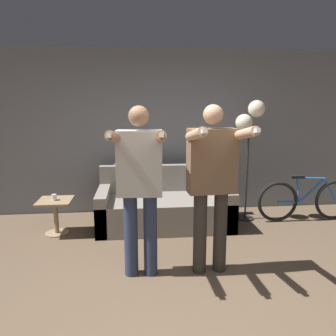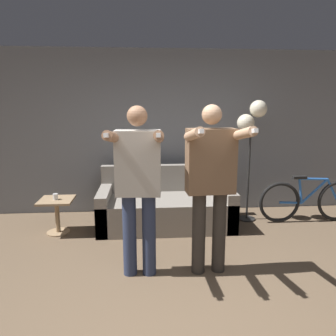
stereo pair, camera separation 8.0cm
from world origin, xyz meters
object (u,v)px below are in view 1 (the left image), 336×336
object	(u,v)px
side_table	(56,209)
floor_lamp	(250,122)
person_left	(140,181)
cup	(54,197)
person_right	(212,177)
couch	(164,207)
cat	(130,161)
bicycle	(306,200)

from	to	relation	value
side_table	floor_lamp	bearing A→B (deg)	6.51
person_left	cup	bearing A→B (deg)	136.94
person_right	cup	bearing A→B (deg)	143.77
couch	cat	xyz separation A→B (m)	(-0.50, 0.36, 0.64)
side_table	bicycle	xyz separation A→B (m)	(3.66, 0.15, -0.02)
floor_lamp	bicycle	xyz separation A→B (m)	(0.88, -0.16, -1.16)
person_left	cup	xyz separation A→B (m)	(-1.14, 1.21, -0.49)
couch	cup	bearing A→B (deg)	-171.74
cat	floor_lamp	world-z (taller)	floor_lamp
couch	floor_lamp	size ratio (longest dim) A/B	1.06
side_table	person_right	bearing A→B (deg)	-33.33
couch	cup	xyz separation A→B (m)	(-1.51, -0.22, 0.26)
side_table	cat	bearing A→B (deg)	29.37
person_right	floor_lamp	distance (m)	1.85
person_right	side_table	bearing A→B (deg)	143.42
floor_lamp	cup	size ratio (longest dim) A/B	22.46
couch	cup	distance (m)	1.55
person_right	cat	size ratio (longest dim) A/B	4.36
cat	cup	distance (m)	1.23
floor_lamp	side_table	bearing A→B (deg)	-173.49
cat	bicycle	world-z (taller)	cat
floor_lamp	side_table	xyz separation A→B (m)	(-2.78, -0.32, -1.14)
person_left	floor_lamp	size ratio (longest dim) A/B	0.96
couch	person_left	bearing A→B (deg)	-104.57
floor_lamp	bicycle	world-z (taller)	floor_lamp
cat	floor_lamp	size ratio (longest dim) A/B	0.22
cup	bicycle	xyz separation A→B (m)	(3.66, 0.17, -0.19)
couch	floor_lamp	xyz separation A→B (m)	(1.27, 0.11, 1.22)
person_right	cat	bearing A→B (deg)	112.16
couch	bicycle	bearing A→B (deg)	-1.41
person_left	cat	distance (m)	1.80
person_left	person_right	bearing A→B (deg)	3.84
person_left	person_right	distance (m)	0.73
couch	person_right	xyz separation A→B (m)	(0.36, -1.43, 0.76)
side_table	bicycle	size ratio (longest dim) A/B	0.32
person_right	bicycle	size ratio (longest dim) A/B	1.15
floor_lamp	cup	bearing A→B (deg)	-173.24
person_right	cup	world-z (taller)	person_right
bicycle	cat	bearing A→B (deg)	171.10
couch	cup	size ratio (longest dim) A/B	23.73
cat	bicycle	distance (m)	2.74
cat	floor_lamp	xyz separation A→B (m)	(1.77, -0.25, 0.58)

